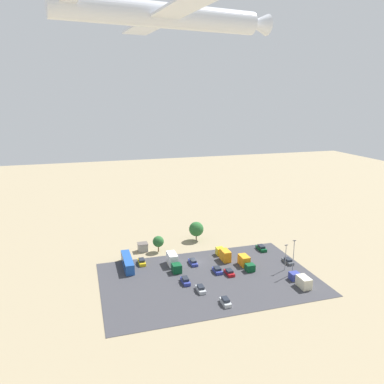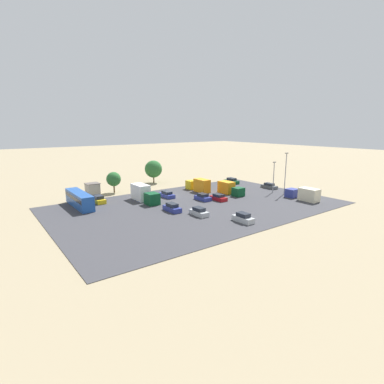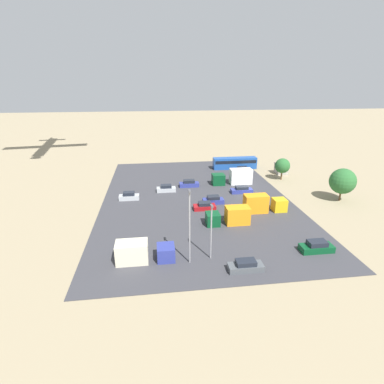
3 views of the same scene
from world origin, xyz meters
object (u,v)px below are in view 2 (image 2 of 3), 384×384
(parked_car_2, at_px, (167,195))
(parked_car_7, at_px, (243,218))
(parked_car_1, at_px, (232,181))
(parked_truck_3, at_px, (304,194))
(parked_car_8, at_px, (269,186))
(parked_truck_1, at_px, (144,194))
(parked_car_5, at_px, (199,212))
(parked_car_3, at_px, (218,198))
(parked_truck_2, at_px, (199,185))
(shed_building, at_px, (93,188))
(parked_truck_0, at_px, (230,189))
(parked_car_0, at_px, (172,208))
(parked_car_6, at_px, (203,197))
(parked_car_4, at_px, (99,200))
(bus, at_px, (79,199))

(parked_car_2, height_order, parked_car_7, parked_car_7)
(parked_car_1, relative_size, parked_truck_3, 0.60)
(parked_car_8, xyz_separation_m, parked_truck_1, (33.90, -7.58, 1.03))
(parked_car_5, xyz_separation_m, parked_truck_3, (-26.81, 4.56, 0.67))
(parked_car_3, xyz_separation_m, parked_truck_1, (13.98, -9.48, 1.03))
(parked_car_3, relative_size, parked_truck_2, 0.52)
(shed_building, bearing_deg, parked_car_7, 109.71)
(parked_car_1, relative_size, parked_truck_0, 0.64)
(parked_truck_3, bearing_deg, parked_car_8, 73.55)
(parked_car_3, bearing_deg, parked_truck_2, 77.04)
(parked_car_7, relative_size, parked_car_8, 0.90)
(parked_truck_1, bearing_deg, parked_truck_3, 145.35)
(parked_car_2, xyz_separation_m, parked_car_5, (2.90, 16.20, 0.03))
(parked_car_2, xyz_separation_m, parked_truck_3, (-23.91, 20.76, 0.70))
(parked_car_2, bearing_deg, parked_truck_2, 4.93)
(parked_car_0, distance_m, parked_car_6, 11.14)
(parked_car_5, bearing_deg, parked_car_8, 15.65)
(parked_car_1, distance_m, parked_truck_3, 24.51)
(parked_truck_0, bearing_deg, parked_truck_2, -59.66)
(parked_car_1, distance_m, parked_truck_1, 30.99)
(parked_car_0, xyz_separation_m, parked_car_5, (-2.58, 5.38, -0.03))
(parked_truck_0, relative_size, parked_truck_3, 0.94)
(parked_car_0, distance_m, parked_truck_2, 19.64)
(parked_car_0, bearing_deg, parked_truck_3, 161.32)
(parked_car_5, xyz_separation_m, parked_car_6, (-7.98, -8.92, -0.01))
(shed_building, xyz_separation_m, parked_car_8, (-40.63, 22.03, -0.69))
(parked_car_4, distance_m, parked_truck_1, 9.88)
(parked_car_5, height_order, parked_truck_0, parked_truck_0)
(parked_car_2, distance_m, parked_car_4, 15.50)
(parked_truck_0, xyz_separation_m, parked_truck_1, (20.52, -6.18, 0.27))
(parked_car_3, height_order, parked_truck_0, parked_truck_0)
(parked_car_2, height_order, parked_car_3, parked_car_2)
(parked_car_2, xyz_separation_m, parked_truck_2, (-10.27, -0.89, 0.91))
(parked_truck_3, bearing_deg, bus, 150.52)
(parked_car_7, relative_size, parked_truck_0, 0.55)
(parked_car_0, xyz_separation_m, parked_car_6, (-10.56, -3.54, -0.04))
(shed_building, distance_m, parked_truck_0, 34.18)
(parked_truck_1, bearing_deg, parked_car_8, 167.39)
(parked_car_3, bearing_deg, parked_car_2, 129.65)
(shed_building, xyz_separation_m, parked_car_2, (-12.83, 14.43, -0.67))
(parked_truck_2, bearing_deg, parked_car_6, -122.43)
(parked_car_1, height_order, parked_car_5, parked_car_1)
(parked_truck_1, bearing_deg, parked_car_2, -179.79)
(shed_building, bearing_deg, parked_car_5, 107.97)
(parked_car_7, bearing_deg, parked_car_4, 118.94)
(shed_building, xyz_separation_m, parked_truck_0, (-27.25, 20.63, 0.07))
(bus, height_order, parked_car_4, bus)
(parked_truck_0, xyz_separation_m, parked_truck_3, (-9.49, 14.56, -0.05))
(bus, xyz_separation_m, parked_car_3, (-27.04, 13.09, -1.05))
(parked_car_5, xyz_separation_m, parked_car_8, (-30.69, -8.60, -0.04))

